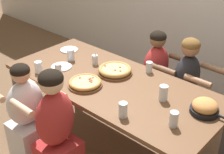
# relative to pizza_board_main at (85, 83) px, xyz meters

# --- Properties ---
(ground_plane) EXTENTS (18.00, 18.00, 0.00)m
(ground_plane) POSITION_rel_pizza_board_main_xyz_m (0.14, 0.23, -0.82)
(ground_plane) COLOR brown
(ground_plane) RESTS_ON ground
(dining_table) EXTENTS (2.20, 0.97, 0.79)m
(dining_table) POSITION_rel_pizza_board_main_xyz_m (0.14, 0.23, -0.11)
(dining_table) COLOR brown
(dining_table) RESTS_ON ground
(pizza_board_main) EXTENTS (0.33, 0.33, 0.06)m
(pizza_board_main) POSITION_rel_pizza_board_main_xyz_m (0.00, 0.00, 0.00)
(pizza_board_main) COLOR brown
(pizza_board_main) RESTS_ON dining_table
(pizza_board_second) EXTENTS (0.36, 0.36, 0.07)m
(pizza_board_second) POSITION_rel_pizza_board_main_xyz_m (0.05, 0.37, 0.01)
(pizza_board_second) COLOR brown
(pizza_board_second) RESTS_ON dining_table
(skillet_bowl) EXTENTS (0.34, 0.24, 0.13)m
(skillet_bowl) POSITION_rel_pizza_board_main_xyz_m (1.04, 0.35, 0.02)
(skillet_bowl) COLOR black
(skillet_bowl) RESTS_ON dining_table
(empty_plate_a) EXTENTS (0.21, 0.21, 0.02)m
(empty_plate_a) POSITION_rel_pizza_board_main_xyz_m (-0.73, 0.44, -0.02)
(empty_plate_a) COLOR white
(empty_plate_a) RESTS_ON dining_table
(empty_plate_b) EXTENTS (0.22, 0.22, 0.02)m
(empty_plate_b) POSITION_rel_pizza_board_main_xyz_m (-0.46, 0.09, -0.02)
(empty_plate_b) COLOR white
(empty_plate_b) RESTS_ON dining_table
(cocktail_glass_blue) EXTENTS (0.06, 0.06, 0.13)m
(cocktail_glass_blue) POSITION_rel_pizza_board_main_xyz_m (-0.25, 0.38, 0.02)
(cocktail_glass_blue) COLOR silver
(cocktail_glass_blue) RESTS_ON dining_table
(drinking_glass_a) EXTENTS (0.08, 0.08, 0.13)m
(drinking_glass_a) POSITION_rel_pizza_board_main_xyz_m (-0.51, 0.28, 0.03)
(drinking_glass_a) COLOR silver
(drinking_glass_a) RESTS_ON dining_table
(drinking_glass_b) EXTENTS (0.08, 0.08, 0.14)m
(drinking_glass_b) POSITION_rel_pizza_board_main_xyz_m (0.68, 0.28, 0.04)
(drinking_glass_b) COLOR silver
(drinking_glass_b) RESTS_ON dining_table
(drinking_glass_c) EXTENTS (0.07, 0.07, 0.13)m
(drinking_glass_c) POSITION_rel_pizza_board_main_xyz_m (0.58, -0.13, 0.03)
(drinking_glass_c) COLOR silver
(drinking_glass_c) RESTS_ON dining_table
(drinking_glass_d) EXTENTS (0.07, 0.07, 0.13)m
(drinking_glass_d) POSITION_rel_pizza_board_main_xyz_m (0.95, 0.03, 0.03)
(drinking_glass_d) COLOR silver
(drinking_glass_d) RESTS_ON dining_table
(drinking_glass_e) EXTENTS (0.06, 0.06, 0.14)m
(drinking_glass_e) POSITION_rel_pizza_board_main_xyz_m (-0.33, -0.05, 0.03)
(drinking_glass_e) COLOR silver
(drinking_glass_e) RESTS_ON dining_table
(drinking_glass_f) EXTENTS (0.08, 0.08, 0.12)m
(drinking_glass_f) POSITION_rel_pizza_board_main_xyz_m (-0.54, -0.13, 0.02)
(drinking_glass_f) COLOR silver
(drinking_glass_f) RESTS_ON dining_table
(drinking_glass_g) EXTENTS (0.07, 0.07, 0.11)m
(drinking_glass_g) POSITION_rel_pizza_board_main_xyz_m (0.29, 0.62, 0.02)
(drinking_glass_g) COLOR silver
(drinking_glass_g) RESTS_ON dining_table
(diner_far_center) EXTENTS (0.51, 0.40, 1.11)m
(diner_far_center) POSITION_rel_pizza_board_main_xyz_m (0.17, 0.93, -0.32)
(diner_far_center) COLOR #B22D2D
(diner_far_center) RESTS_ON ground
(diner_near_center) EXTENTS (0.51, 0.40, 1.19)m
(diner_near_center) POSITION_rel_pizza_board_main_xyz_m (0.14, -0.48, -0.27)
(diner_near_center) COLOR #B22D2D
(diner_near_center) RESTS_ON ground
(diner_far_midright) EXTENTS (0.51, 0.40, 1.14)m
(diner_far_midright) POSITION_rel_pizza_board_main_xyz_m (0.56, 0.93, -0.30)
(diner_far_midright) COLOR #232328
(diner_far_midright) RESTS_ON ground
(diner_near_midleft) EXTENTS (0.51, 0.40, 1.09)m
(diner_near_midleft) POSITION_rel_pizza_board_main_xyz_m (-0.30, -0.48, -0.33)
(diner_near_midleft) COLOR silver
(diner_near_midleft) RESTS_ON ground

